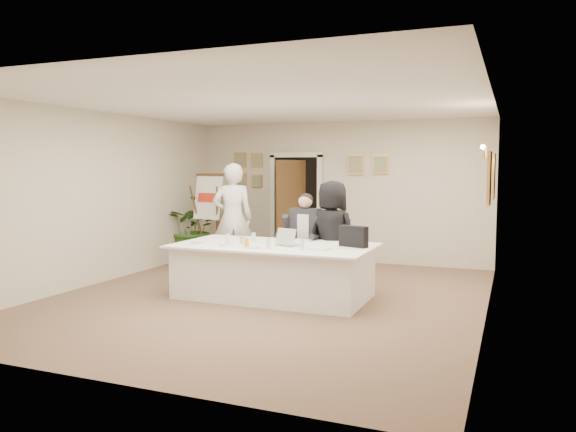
# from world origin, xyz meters

# --- Properties ---
(floor) EXTENTS (7.00, 7.00, 0.00)m
(floor) POSITION_xyz_m (0.00, 0.00, 0.00)
(floor) COLOR brown
(floor) RESTS_ON ground
(ceiling) EXTENTS (6.00, 7.00, 0.02)m
(ceiling) POSITION_xyz_m (0.00, 0.00, 2.80)
(ceiling) COLOR white
(ceiling) RESTS_ON wall_back
(wall_back) EXTENTS (6.00, 0.10, 2.80)m
(wall_back) POSITION_xyz_m (0.00, 3.50, 1.40)
(wall_back) COLOR beige
(wall_back) RESTS_ON floor
(wall_front) EXTENTS (6.00, 0.10, 2.80)m
(wall_front) POSITION_xyz_m (0.00, -3.50, 1.40)
(wall_front) COLOR beige
(wall_front) RESTS_ON floor
(wall_left) EXTENTS (0.10, 7.00, 2.80)m
(wall_left) POSITION_xyz_m (-3.00, 0.00, 1.40)
(wall_left) COLOR beige
(wall_left) RESTS_ON floor
(wall_right) EXTENTS (0.10, 7.00, 2.80)m
(wall_right) POSITION_xyz_m (3.00, 0.00, 1.40)
(wall_right) COLOR beige
(wall_right) RESTS_ON floor
(doorway) EXTENTS (1.14, 0.86, 2.20)m
(doorway) POSITION_xyz_m (-0.88, 3.32, 1.04)
(doorway) COLOR black
(doorway) RESTS_ON floor
(pictures_back_wall) EXTENTS (3.40, 0.06, 0.80)m
(pictures_back_wall) POSITION_xyz_m (-0.80, 3.47, 1.85)
(pictures_back_wall) COLOR #D38F48
(pictures_back_wall) RESTS_ON wall_back
(pictures_right_wall) EXTENTS (0.06, 2.20, 0.80)m
(pictures_right_wall) POSITION_xyz_m (2.97, 1.20, 1.75)
(pictures_right_wall) COLOR #D38F48
(pictures_right_wall) RESTS_ON wall_right
(wall_sconce) EXTENTS (0.20, 0.30, 0.24)m
(wall_sconce) POSITION_xyz_m (2.90, 1.20, 2.10)
(wall_sconce) COLOR #C5893F
(wall_sconce) RESTS_ON wall_right
(conference_table) EXTENTS (2.87, 1.53, 0.78)m
(conference_table) POSITION_xyz_m (0.07, 0.04, 0.39)
(conference_table) COLOR white
(conference_table) RESTS_ON floor
(seated_man) EXTENTS (0.70, 0.73, 1.50)m
(seated_man) POSITION_xyz_m (0.17, 1.08, 0.75)
(seated_man) COLOR black
(seated_man) RESTS_ON floor
(flip_chart) EXTENTS (0.62, 0.41, 1.73)m
(flip_chart) POSITION_xyz_m (-2.20, 2.22, 0.80)
(flip_chart) COLOR #3D2713
(flip_chart) RESTS_ON floor
(standing_man) EXTENTS (0.85, 0.76, 1.97)m
(standing_man) POSITION_xyz_m (-1.41, 1.60, 0.98)
(standing_man) COLOR white
(standing_man) RESTS_ON floor
(standing_woman) EXTENTS (0.93, 0.72, 1.69)m
(standing_woman) POSITION_xyz_m (0.69, 0.90, 0.85)
(standing_woman) COLOR black
(standing_woman) RESTS_ON floor
(potted_palm) EXTENTS (1.58, 1.57, 1.33)m
(potted_palm) POSITION_xyz_m (-2.80, 2.51, 0.66)
(potted_palm) COLOR #2E5B1E
(potted_palm) RESTS_ON floor
(laptop) EXTENTS (0.41, 0.43, 0.28)m
(laptop) POSITION_xyz_m (0.30, 0.05, 0.91)
(laptop) COLOR #B7BABC
(laptop) RESTS_ON conference_table
(laptop_bag) EXTENTS (0.44, 0.25, 0.30)m
(laptop_bag) POSITION_xyz_m (1.21, 0.24, 0.92)
(laptop_bag) COLOR black
(laptop_bag) RESTS_ON conference_table
(paper_stack) EXTENTS (0.31, 0.26, 0.03)m
(paper_stack) POSITION_xyz_m (0.84, -0.20, 0.79)
(paper_stack) COLOR white
(paper_stack) RESTS_ON conference_table
(plate_left) EXTENTS (0.21, 0.21, 0.01)m
(plate_left) POSITION_xyz_m (-0.99, -0.29, 0.78)
(plate_left) COLOR white
(plate_left) RESTS_ON conference_table
(plate_mid) EXTENTS (0.25, 0.25, 0.01)m
(plate_mid) POSITION_xyz_m (-0.52, -0.33, 0.78)
(plate_mid) COLOR white
(plate_mid) RESTS_ON conference_table
(plate_near) EXTENTS (0.30, 0.30, 0.01)m
(plate_near) POSITION_xyz_m (-0.05, -0.41, 0.78)
(plate_near) COLOR white
(plate_near) RESTS_ON conference_table
(glass_a) EXTENTS (0.07, 0.07, 0.14)m
(glass_a) POSITION_xyz_m (-0.61, -0.09, 0.84)
(glass_a) COLOR silver
(glass_a) RESTS_ON conference_table
(glass_b) EXTENTS (0.06, 0.06, 0.14)m
(glass_b) POSITION_xyz_m (0.16, -0.35, 0.84)
(glass_b) COLOR silver
(glass_b) RESTS_ON conference_table
(glass_c) EXTENTS (0.07, 0.07, 0.14)m
(glass_c) POSITION_xyz_m (0.65, -0.33, 0.84)
(glass_c) COLOR silver
(glass_c) RESTS_ON conference_table
(glass_d) EXTENTS (0.07, 0.07, 0.14)m
(glass_d) POSITION_xyz_m (-0.33, 0.20, 0.84)
(glass_d) COLOR silver
(glass_d) RESTS_ON conference_table
(oj_glass) EXTENTS (0.07, 0.07, 0.13)m
(oj_glass) POSITION_xyz_m (-0.16, -0.38, 0.84)
(oj_glass) COLOR gold
(oj_glass) RESTS_ON conference_table
(steel_jug) EXTENTS (0.10, 0.10, 0.11)m
(steel_jug) POSITION_xyz_m (-0.36, -0.11, 0.83)
(steel_jug) COLOR silver
(steel_jug) RESTS_ON conference_table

